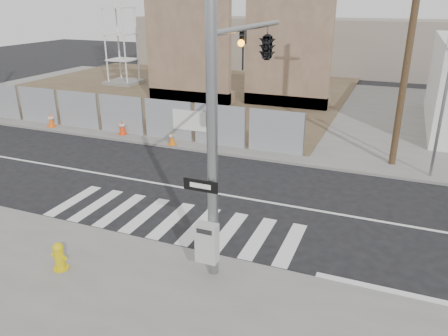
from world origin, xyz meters
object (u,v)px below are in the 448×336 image
at_px(fire_hydrant, 59,256).
at_px(traffic_cone_c, 122,127).
at_px(signal_pole, 251,77).
at_px(traffic_cone_b, 51,120).
at_px(traffic_cone_d, 172,138).

relative_size(fire_hydrant, traffic_cone_c, 0.99).
height_order(signal_pole, traffic_cone_c, signal_pole).
bearing_deg(signal_pole, fire_hydrant, -132.65).
bearing_deg(traffic_cone_b, fire_hydrant, -46.83).
height_order(signal_pole, traffic_cone_b, signal_pole).
bearing_deg(traffic_cone_d, traffic_cone_b, 177.79).
xyz_separation_m(fire_hydrant, traffic_cone_c, (-5.54, 10.98, -0.00)).
height_order(traffic_cone_b, traffic_cone_c, traffic_cone_b).
bearing_deg(traffic_cone_c, fire_hydrant, -63.22).
height_order(traffic_cone_c, traffic_cone_d, traffic_cone_c).
height_order(fire_hydrant, traffic_cone_b, traffic_cone_b).
distance_m(signal_pole, fire_hydrant, 7.07).
bearing_deg(fire_hydrant, signal_pole, 67.41).
distance_m(traffic_cone_c, traffic_cone_d, 3.31).
height_order(signal_pole, traffic_cone_d, signal_pole).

